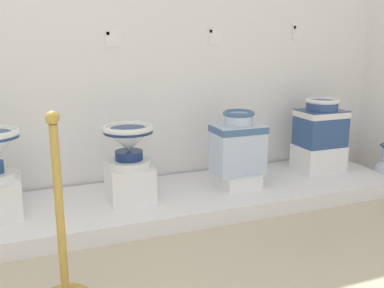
{
  "coord_description": "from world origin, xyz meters",
  "views": [
    {
      "loc": [
        0.94,
        -0.99,
        1.26
      ],
      "look_at": [
        2.11,
        1.96,
        0.48
      ],
      "focal_mm": 41.12,
      "sensor_mm": 36.0,
      "label": 1
    }
  ],
  "objects": [
    {
      "name": "plinth_block_squat_floral",
      "position": [
        1.63,
        1.95,
        0.24
      ],
      "size": [
        0.31,
        0.32,
        0.24
      ],
      "primitive_type": "cube",
      "color": "white",
      "rests_on": "display_platform"
    },
    {
      "name": "info_placard_fourth",
      "position": [
        3.3,
        2.41,
        1.3
      ],
      "size": [
        0.11,
        0.01,
        0.13
      ],
      "color": "white"
    },
    {
      "name": "stanchion_post_near_left",
      "position": [
        1.07,
        1.02,
        0.3
      ],
      "size": [
        0.23,
        0.23,
        0.94
      ],
      "color": "#B49039",
      "rests_on": "ground_plane"
    },
    {
      "name": "antique_toilet_squat_floral",
      "position": [
        1.63,
        1.95,
        0.55
      ],
      "size": [
        0.36,
        0.36,
        0.3
      ],
      "color": "white",
      "rests_on": "plinth_block_squat_floral"
    },
    {
      "name": "antique_toilet_rightmost",
      "position": [
        2.49,
        1.95,
        0.46
      ],
      "size": [
        0.39,
        0.27,
        0.49
      ],
      "color": "silver",
      "rests_on": "plinth_block_rightmost"
    },
    {
      "name": "wall_back",
      "position": [
        2.05,
        2.45,
        1.43
      ],
      "size": [
        4.29,
        0.06,
        2.85
      ],
      "primitive_type": "cube",
      "color": "white",
      "rests_on": "ground_plane"
    },
    {
      "name": "plinth_block_pale_glazed",
      "position": [
        3.34,
        2.05,
        0.23
      ],
      "size": [
        0.39,
        0.3,
        0.22
      ],
      "primitive_type": "cube",
      "color": "white",
      "rests_on": "display_platform"
    },
    {
      "name": "plinth_block_rightmost",
      "position": [
        2.49,
        1.95,
        0.17
      ],
      "size": [
        0.29,
        0.33,
        0.1
      ],
      "primitive_type": "cube",
      "color": "white",
      "rests_on": "display_platform"
    },
    {
      "name": "info_placard_third",
      "position": [
        2.49,
        2.41,
        1.26
      ],
      "size": [
        0.12,
        0.01,
        0.14
      ],
      "color": "white"
    },
    {
      "name": "antique_toilet_pale_glazed",
      "position": [
        3.34,
        2.05,
        0.55
      ],
      "size": [
        0.38,
        0.3,
        0.41
      ],
      "color": "#2E4B81",
      "rests_on": "plinth_block_pale_glazed"
    },
    {
      "name": "info_placard_second",
      "position": [
        1.65,
        2.41,
        1.24
      ],
      "size": [
        0.13,
        0.01,
        0.13
      ],
      "color": "white"
    },
    {
      "name": "display_platform",
      "position": [
        2.05,
        1.96,
        0.06
      ],
      "size": [
        3.48,
        0.88,
        0.12
      ],
      "primitive_type": "cube",
      "color": "white",
      "rests_on": "ground_plane"
    }
  ]
}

